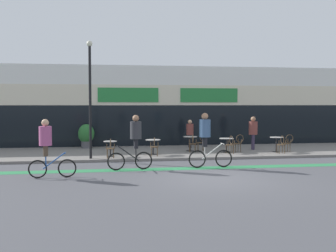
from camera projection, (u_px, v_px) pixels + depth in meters
ground_plane at (214, 179)px, 13.59m from camera, size 120.00×120.00×0.00m
sidewalk_slab at (177, 152)px, 20.74m from camera, size 40.00×5.50×0.12m
storefront_facade at (165, 107)px, 25.26m from camera, size 40.00×4.06×4.85m
bike_lane_stripe at (199, 168)px, 15.84m from camera, size 36.00×0.70×0.01m
bistro_table_0 at (110, 146)px, 18.47m from camera, size 0.63×0.63×0.73m
bistro_table_1 at (153, 144)px, 19.16m from camera, size 0.73×0.73×0.74m
bistro_table_2 at (190, 141)px, 20.60m from camera, size 0.75×0.75×0.77m
bistro_table_3 at (227, 142)px, 20.09m from camera, size 0.73×0.73×0.72m
bistro_table_4 at (276, 141)px, 20.14m from camera, size 0.65×0.65×0.78m
cafe_chair_0_near at (110, 147)px, 17.86m from camera, size 0.43×0.59×0.90m
cafe_chair_1_near at (154, 145)px, 18.54m from camera, size 0.43×0.59×0.90m
cafe_chair_2_near at (193, 142)px, 19.98m from camera, size 0.44×0.59×0.90m
cafe_chair_2_side at (202, 141)px, 20.70m from camera, size 0.58×0.41×0.90m
cafe_chair_3_near at (231, 143)px, 19.48m from camera, size 0.44×0.60×0.90m
cafe_chair_3_side at (238, 142)px, 20.20m from camera, size 0.60×0.45×0.90m
cafe_chair_4_near at (281, 143)px, 19.52m from camera, size 0.41×0.58×0.90m
cafe_chair_4_side at (288, 142)px, 20.24m from camera, size 0.58×0.40×0.90m
planter_pot at (86, 135)px, 22.01m from camera, size 0.90×0.90×1.35m
lamp_post at (90, 91)px, 17.62m from camera, size 0.26×0.26×5.29m
cyclist_0 at (134, 138)px, 15.42m from camera, size 1.78×0.54×2.16m
cyclist_1 at (206, 136)px, 15.90m from camera, size 1.83×0.49×2.23m
cyclist_2 at (47, 143)px, 13.67m from camera, size 1.65×0.50×2.06m
pedestrian_near_end at (253, 130)px, 21.27m from camera, size 0.55×0.55×1.79m
pedestrian_far_end at (190, 131)px, 22.24m from camera, size 0.42×0.42×1.58m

